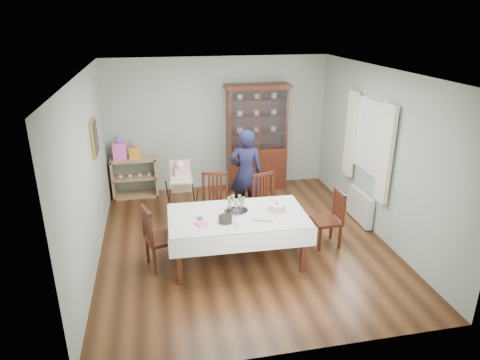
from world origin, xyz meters
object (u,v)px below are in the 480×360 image
object	(u,v)px
china_cabinet	(257,136)
chair_end_left	(161,248)
dining_table	(238,238)
gift_bag_pink	(119,149)
high_chair	(182,197)
gift_bag_orange	(134,151)
woman	(246,173)
chair_far_left	(215,216)
birthday_cake	(277,208)
champagne_tray	(236,207)
sideboard	(135,177)
chair_end_right	(327,229)
chair_far_right	(268,214)

from	to	relation	value
china_cabinet	chair_end_left	distance (m)	3.51
dining_table	gift_bag_pink	size ratio (longest dim) A/B	4.32
high_chair	gift_bag_orange	xyz separation A→B (m)	(-0.81, 1.21, 0.52)
dining_table	china_cabinet	xyz separation A→B (m)	(0.96, 2.80, 0.74)
woman	chair_far_left	bearing A→B (deg)	51.16
high_chair	birthday_cake	distance (m)	2.07
woman	gift_bag_pink	xyz separation A→B (m)	(-2.24, 1.27, 0.20)
birthday_cake	gift_bag_pink	size ratio (longest dim) A/B	0.63
dining_table	champagne_tray	bearing A→B (deg)	88.09
chair_far_left	champagne_tray	bearing A→B (deg)	-61.12
chair_far_left	high_chair	distance (m)	0.83
chair_far_left	gift_bag_orange	xyz separation A→B (m)	(-1.31, 1.86, 0.65)
chair_far_left	birthday_cake	xyz separation A→B (m)	(0.79, -0.93, 0.51)
sideboard	chair_end_right	xyz separation A→B (m)	(3.03, -2.63, -0.13)
gift_bag_pink	gift_bag_orange	size ratio (longest dim) A/B	1.38
dining_table	gift_bag_orange	xyz separation A→B (m)	(-1.51, 2.80, 0.57)
high_chair	chair_end_left	bearing A→B (deg)	-104.23
champagne_tray	gift_bag_orange	bearing A→B (deg)	119.45
chair_end_right	gift_bag_pink	size ratio (longest dim) A/B	1.94
dining_table	chair_far_right	distance (m)	1.12
sideboard	chair_far_right	xyz separation A→B (m)	(2.24, -1.96, -0.11)
china_cabinet	chair_end_left	size ratio (longest dim) A/B	2.27
china_cabinet	chair_end_left	xyz separation A→B (m)	(-2.07, -2.71, -0.84)
chair_end_left	gift_bag_orange	bearing A→B (deg)	-8.05
chair_end_left	champagne_tray	bearing A→B (deg)	-104.76
china_cabinet	chair_far_right	world-z (taller)	china_cabinet
chair_end_right	gift_bag_orange	bearing A→B (deg)	-131.83
chair_end_right	champagne_tray	distance (m)	1.58
dining_table	birthday_cake	bearing A→B (deg)	1.63
chair_far_right	gift_bag_pink	size ratio (longest dim) A/B	2.08
chair_far_left	champagne_tray	size ratio (longest dim) A/B	2.83
sideboard	chair_end_right	distance (m)	4.01
china_cabinet	sideboard	size ratio (longest dim) A/B	2.42
dining_table	chair_end_right	distance (m)	1.50
high_chair	champagne_tray	world-z (taller)	high_chair
champagne_tray	gift_bag_orange	xyz separation A→B (m)	(-1.51, 2.68, 0.13)
gift_bag_pink	dining_table	bearing A→B (deg)	-57.55
chair_far_left	champagne_tray	xyz separation A→B (m)	(0.21, -0.82, 0.52)
china_cabinet	gift_bag_pink	size ratio (longest dim) A/B	4.63
chair_end_right	high_chair	size ratio (longest dim) A/B	0.83
birthday_cake	chair_end_left	bearing A→B (deg)	177.52
gift_bag_pink	chair_far_right	bearing A→B (deg)	-37.96
chair_far_left	woman	world-z (taller)	woman
chair_far_right	gift_bag_pink	distance (m)	3.23
dining_table	chair_far_left	xyz separation A→B (m)	(-0.20, 0.95, -0.08)
chair_far_right	woman	size ratio (longest dim) A/B	0.61
high_chair	gift_bag_orange	size ratio (longest dim) A/B	3.23
china_cabinet	gift_bag_pink	bearing A→B (deg)	179.97
chair_end_left	birthday_cake	xyz separation A→B (m)	(1.70, -0.07, 0.53)
chair_far_left	china_cabinet	bearing A→B (deg)	72.67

